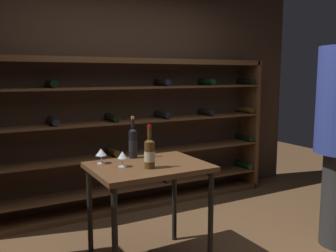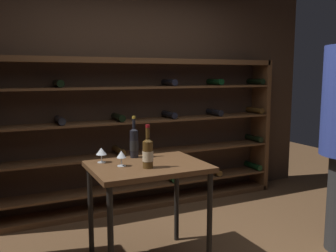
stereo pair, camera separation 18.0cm
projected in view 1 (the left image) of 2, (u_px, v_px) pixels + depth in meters
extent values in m
cube|color=#3D2B1E|center=(122.00, 83.00, 4.33)|extent=(5.01, 0.10, 2.90)
cube|color=brown|center=(250.00, 125.00, 5.09)|extent=(0.06, 0.32, 1.74)
cube|color=brown|center=(137.00, 61.00, 4.16)|extent=(3.39, 0.32, 0.06)
cube|color=brown|center=(139.00, 203.00, 4.39)|extent=(3.39, 0.32, 0.06)
cube|color=brown|center=(139.00, 185.00, 4.36)|extent=(3.31, 0.32, 0.02)
cylinder|color=black|center=(162.00, 177.00, 4.51)|extent=(0.08, 0.30, 0.08)
cylinder|color=#4C3314|center=(205.00, 170.00, 4.81)|extent=(0.08, 0.30, 0.08)
cylinder|color=black|center=(243.00, 165.00, 5.12)|extent=(0.08, 0.30, 0.08)
cube|color=brown|center=(138.00, 153.00, 4.31)|extent=(3.31, 0.32, 0.02)
cylinder|color=#4C3314|center=(112.00, 151.00, 4.15)|extent=(0.08, 0.30, 0.08)
cylinder|color=black|center=(244.00, 137.00, 5.06)|extent=(0.08, 0.30, 0.08)
cube|color=brown|center=(138.00, 121.00, 4.25)|extent=(3.31, 0.32, 0.02)
cylinder|color=black|center=(53.00, 121.00, 3.79)|extent=(0.08, 0.30, 0.08)
cylinder|color=black|center=(112.00, 118.00, 4.09)|extent=(0.08, 0.30, 0.08)
cylinder|color=black|center=(162.00, 115.00, 4.40)|extent=(0.08, 0.30, 0.08)
cylinder|color=black|center=(206.00, 112.00, 4.71)|extent=(0.08, 0.30, 0.08)
cylinder|color=#4C3314|center=(245.00, 110.00, 5.01)|extent=(0.08, 0.30, 0.08)
cube|color=brown|center=(138.00, 87.00, 4.20)|extent=(3.31, 0.32, 0.02)
cylinder|color=black|center=(51.00, 84.00, 3.74)|extent=(0.08, 0.30, 0.08)
cylinder|color=black|center=(162.00, 82.00, 4.35)|extent=(0.08, 0.30, 0.08)
cylinder|color=black|center=(207.00, 82.00, 4.65)|extent=(0.08, 0.30, 0.08)
cylinder|color=black|center=(246.00, 81.00, 4.96)|extent=(0.08, 0.30, 0.08)
cube|color=brown|center=(149.00, 167.00, 2.94)|extent=(0.91, 0.68, 0.04)
cylinder|color=black|center=(115.00, 242.00, 2.55)|extent=(0.04, 0.04, 0.80)
cylinder|color=black|center=(211.00, 220.00, 2.94)|extent=(0.04, 0.04, 0.80)
cylinder|color=black|center=(90.00, 215.00, 3.05)|extent=(0.04, 0.04, 0.80)
cylinder|color=black|center=(174.00, 199.00, 3.44)|extent=(0.04, 0.04, 0.80)
cylinder|color=#4C3314|center=(150.00, 155.00, 2.80)|extent=(0.08, 0.08, 0.21)
cone|color=#4C3314|center=(149.00, 140.00, 2.79)|extent=(0.08, 0.08, 0.03)
cylinder|color=#4C3314|center=(149.00, 133.00, 2.78)|extent=(0.03, 0.03, 0.08)
cylinder|color=maroon|center=(149.00, 126.00, 2.77)|extent=(0.03, 0.03, 0.02)
cylinder|color=#C6B28C|center=(150.00, 156.00, 2.80)|extent=(0.08, 0.08, 0.08)
cylinder|color=black|center=(133.00, 144.00, 3.15)|extent=(0.07, 0.07, 0.24)
cone|color=black|center=(133.00, 129.00, 3.13)|extent=(0.07, 0.07, 0.03)
cylinder|color=black|center=(133.00, 123.00, 3.12)|extent=(0.03, 0.03, 0.08)
cylinder|color=#B7932D|center=(133.00, 118.00, 3.12)|extent=(0.03, 0.03, 0.02)
cylinder|color=black|center=(133.00, 146.00, 3.15)|extent=(0.08, 0.08, 0.09)
cylinder|color=silver|center=(101.00, 163.00, 2.97)|extent=(0.07, 0.07, 0.00)
cylinder|color=silver|center=(101.00, 159.00, 2.96)|extent=(0.01, 0.01, 0.06)
cone|color=silver|center=(101.00, 152.00, 2.95)|extent=(0.09, 0.09, 0.06)
cylinder|color=#590A14|center=(101.00, 153.00, 2.95)|extent=(0.05, 0.05, 0.02)
cylinder|color=silver|center=(123.00, 167.00, 2.86)|extent=(0.07, 0.07, 0.00)
cylinder|color=silver|center=(123.00, 162.00, 2.85)|extent=(0.01, 0.01, 0.06)
cone|color=silver|center=(122.00, 155.00, 2.84)|extent=(0.08, 0.08, 0.06)
cylinder|color=#590A14|center=(122.00, 156.00, 2.85)|extent=(0.04, 0.04, 0.02)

